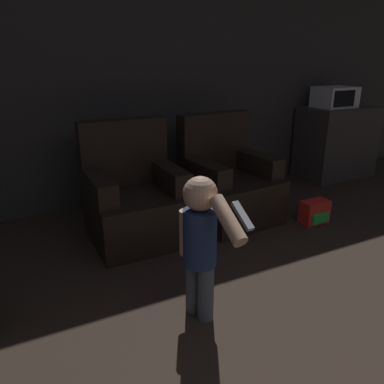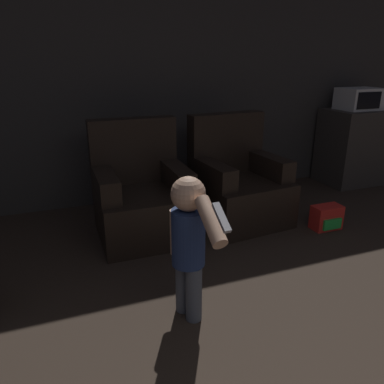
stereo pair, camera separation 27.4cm
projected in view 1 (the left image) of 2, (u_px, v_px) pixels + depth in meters
The scene contains 7 objects.
wall_back at pixel (134, 80), 3.85m from camera, with size 8.40×0.05×2.60m.
armchair_left at pixel (135, 200), 3.26m from camera, with size 0.78×0.78×1.01m.
armchair_right at pixel (228, 184), 3.67m from camera, with size 0.85×0.84×1.01m.
person_toddler at pixel (201, 238), 2.16m from camera, with size 0.20×0.61×0.90m.
toy_backpack at pixel (315, 212), 3.60m from camera, with size 0.27×0.18×0.23m.
kitchen_counter at pixel (336, 142), 4.94m from camera, with size 0.96×0.58×0.92m.
microwave at pixel (335, 97), 4.69m from camera, with size 0.48×0.38×0.25m.
Camera 1 is at (-1.27, 0.64, 1.51)m, focal length 35.00 mm.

